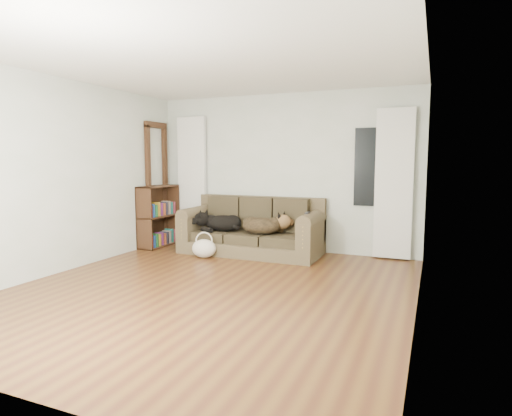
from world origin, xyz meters
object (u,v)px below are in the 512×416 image
at_px(sofa, 251,226).
at_px(tote_bag, 204,247).
at_px(dog_black_lab, 221,223).
at_px(bookshelf, 159,218).
at_px(dog_shepherd, 264,225).

relative_size(sofa, tote_bag, 5.73).
bearing_deg(dog_black_lab, sofa, 8.43).
bearing_deg(bookshelf, dog_shepherd, 7.14).
xyz_separation_m(sofa, dog_shepherd, (0.25, -0.07, 0.04)).
xyz_separation_m(sofa, bookshelf, (-1.74, -0.06, 0.05)).
relative_size(dog_black_lab, tote_bag, 1.61).
bearing_deg(sofa, tote_bag, -134.15).
distance_m(sofa, bookshelf, 1.74).
height_order(dog_black_lab, tote_bag, dog_black_lab).
bearing_deg(dog_black_lab, bookshelf, 179.69).
distance_m(dog_black_lab, bookshelf, 1.24).
relative_size(dog_black_lab, dog_shepherd, 0.97).
distance_m(dog_black_lab, tote_bag, 0.59).
xyz_separation_m(dog_black_lab, bookshelf, (-1.24, 0.01, 0.02)).
bearing_deg(dog_shepherd, sofa, -14.23).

